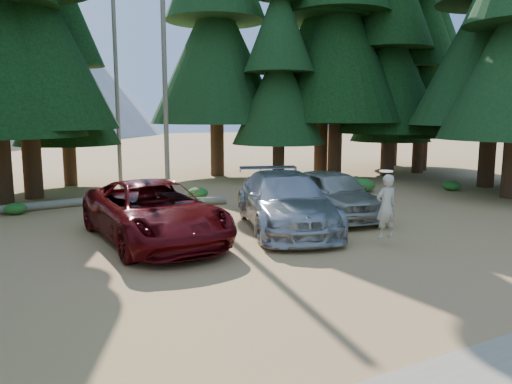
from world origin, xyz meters
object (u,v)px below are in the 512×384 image
Objects in this scene: silver_minivan_center at (285,201)px; frisbee_player at (386,206)px; red_pickup at (154,212)px; log_mid at (179,202)px; log_left at (52,205)px; silver_minivan_right at (332,193)px; log_right at (330,183)px.

silver_minivan_center is 3.31m from frisbee_player.
frisbee_player reaches higher than red_pickup.
red_pickup is 3.29× the size of frisbee_player.
log_mid is at bearing -67.64° from frisbee_player.
silver_minivan_center is 1.63× the size of log_mid.
log_left is (-1.99, 6.62, -0.69)m from red_pickup.
red_pickup is 6.94m from log_left.
silver_minivan_right is (2.40, 0.78, -0.04)m from silver_minivan_center.
silver_minivan_right is 6.07m from log_mid.
frisbee_player is at bearing -56.91° from log_mid.
silver_minivan_right is at bearing -34.94° from log_mid.
silver_minivan_center is (4.07, -0.40, 0.02)m from red_pickup.
log_left is (-7.42, 10.03, -0.93)m from frisbee_player.
frisbee_player is (-1.04, -3.79, 0.26)m from silver_minivan_right.
red_pickup is 1.02× the size of silver_minivan_center.
red_pickup is 1.26× the size of silver_minivan_right.
silver_minivan_right is 7.47m from log_right.
silver_minivan_right is at bearing -43.54° from log_left.
log_right is at bearing 28.22° from red_pickup.
log_right is (4.40, 5.99, -0.68)m from silver_minivan_right.
log_left is at bearing 150.54° from silver_minivan_right.
log_mid is (-2.95, 8.30, -0.94)m from frisbee_player.
red_pickup is 12.62m from log_right.
red_pickup is at bearing -103.36° from log_mid.
silver_minivan_right reaches higher than log_left.
silver_minivan_center is at bearing -7.74° from red_pickup.
silver_minivan_center is 9.62m from log_right.
log_left is (-8.46, 6.24, -0.67)m from silver_minivan_right.
log_mid is at bearing 170.87° from log_right.
silver_minivan_center is 2.52m from silver_minivan_right.
silver_minivan_right is 2.62× the size of frisbee_player.
log_mid is at bearing 125.43° from silver_minivan_center.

